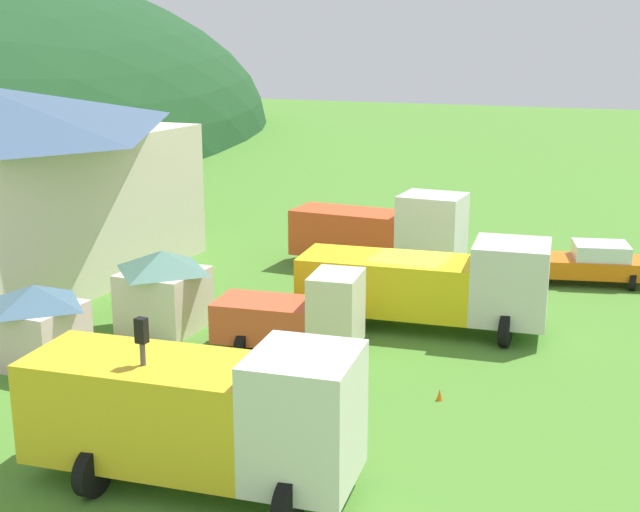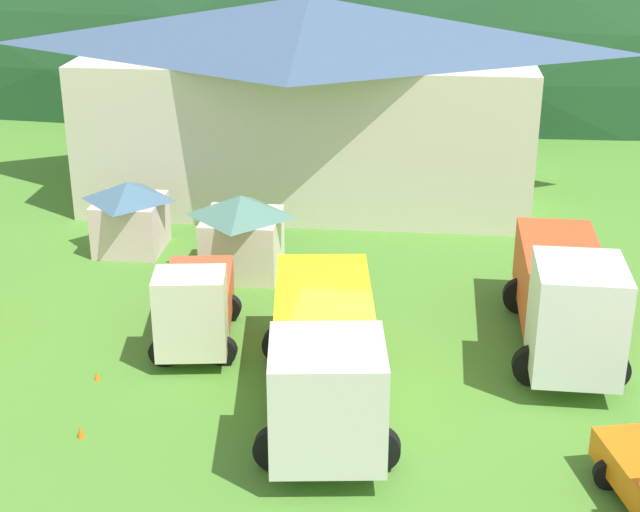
% 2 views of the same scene
% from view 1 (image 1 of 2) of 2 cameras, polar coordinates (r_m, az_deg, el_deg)
% --- Properties ---
extents(ground_plane, '(200.00, 200.00, 0.00)m').
position_cam_1_polar(ground_plane, '(29.68, 6.09, -4.41)').
color(ground_plane, '#4C842D').
extents(play_shed_cream, '(2.67, 2.67, 2.73)m').
position_cam_1_polar(play_shed_cream, '(28.90, -10.57, -2.18)').
color(play_shed_cream, beige).
rests_on(play_shed_cream, ground).
extents(play_shed_pink, '(2.43, 2.54, 2.51)m').
position_cam_1_polar(play_shed_pink, '(26.70, -18.67, -4.37)').
color(play_shed_pink, beige).
rests_on(play_shed_pink, ground).
extents(heavy_rig_striped, '(3.69, 7.57, 3.36)m').
position_cam_1_polar(heavy_rig_striped, '(18.61, -7.98, -10.41)').
color(heavy_rig_striped, silver).
rests_on(heavy_rig_striped, ground).
extents(light_truck_cream, '(2.77, 4.77, 2.70)m').
position_cam_1_polar(light_truck_cream, '(26.14, -1.38, -4.04)').
color(light_truck_cream, beige).
rests_on(light_truck_cream, ground).
extents(flatbed_truck_yellow, '(3.91, 8.54, 3.17)m').
position_cam_1_polar(flatbed_truck_yellow, '(28.59, 7.81, -1.80)').
color(flatbed_truck_yellow, silver).
rests_on(flatbed_truck_yellow, ground).
extents(heavy_rig_white, '(3.11, 7.35, 3.45)m').
position_cam_1_polar(heavy_rig_white, '(35.49, 4.60, 1.69)').
color(heavy_rig_white, white).
rests_on(heavy_rig_white, ground).
extents(service_pickup_orange, '(3.20, 5.59, 1.66)m').
position_cam_1_polar(service_pickup_orange, '(35.55, 17.69, -0.45)').
color(service_pickup_orange, orange).
rests_on(service_pickup_orange, ground).
extents(traffic_light_west, '(0.20, 0.32, 3.90)m').
position_cam_1_polar(traffic_light_west, '(18.60, -11.85, -8.49)').
color(traffic_light_west, '#4C4C51').
rests_on(traffic_light_west, ground).
extents(traffic_cone_near_pickup, '(0.36, 0.36, 0.48)m').
position_cam_1_polar(traffic_cone_near_pickup, '(23.88, 1.40, -9.15)').
color(traffic_cone_near_pickup, orange).
rests_on(traffic_cone_near_pickup, ground).
extents(traffic_cone_mid_row, '(0.36, 0.36, 0.64)m').
position_cam_1_polar(traffic_cone_mid_row, '(23.53, 8.11, -9.67)').
color(traffic_cone_mid_row, orange).
rests_on(traffic_cone_mid_row, ground).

